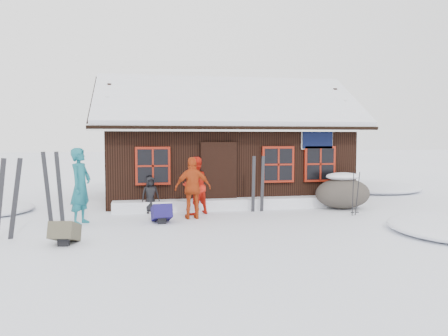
{
  "coord_description": "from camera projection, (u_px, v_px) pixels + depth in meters",
  "views": [
    {
      "loc": [
        -1.38,
        -10.75,
        2.2
      ],
      "look_at": [
        0.96,
        1.86,
        1.3
      ],
      "focal_mm": 35.0,
      "sensor_mm": 36.0,
      "label": 1
    }
  ],
  "objects": [
    {
      "name": "boulder",
      "position": [
        343.0,
        192.0,
        13.47
      ],
      "size": [
        1.71,
        1.28,
        1.0
      ],
      "color": "#48413A",
      "rests_on": "ground"
    },
    {
      "name": "backpack_blue",
      "position": [
        162.0,
        216.0,
        11.28
      ],
      "size": [
        0.55,
        0.69,
        0.35
      ],
      "primitive_type": "cube",
      "rotation": [
        0.0,
        0.0,
        0.1
      ],
      "color": "#191251",
      "rests_on": "ground"
    },
    {
      "name": "skier_orange_left",
      "position": [
        195.0,
        186.0,
        12.41
      ],
      "size": [
        1.01,
        0.97,
        1.65
      ],
      "primitive_type": "imported",
      "rotation": [
        0.0,
        0.0,
        3.74
      ],
      "color": "red",
      "rests_on": "ground"
    },
    {
      "name": "ski_pair_mid",
      "position": [
        53.0,
        188.0,
        11.36
      ],
      "size": [
        0.56,
        0.12,
        1.89
      ],
      "rotation": [
        0.0,
        0.0,
        -0.06
      ],
      "color": "black",
      "rests_on": "ground"
    },
    {
      "name": "ski_pair_right",
      "position": [
        258.0,
        185.0,
        12.94
      ],
      "size": [
        0.41,
        0.06,
        1.7
      ],
      "rotation": [
        0.0,
        0.0,
        0.06
      ],
      "color": "black",
      "rests_on": "ground"
    },
    {
      "name": "ski_pair_left",
      "position": [
        8.0,
        200.0,
        9.33
      ],
      "size": [
        0.58,
        0.3,
        1.82
      ],
      "rotation": [
        0.0,
        0.0,
        0.45
      ],
      "color": "black",
      "rests_on": "ground"
    },
    {
      "name": "backpack_olive",
      "position": [
        65.0,
        236.0,
        8.99
      ],
      "size": [
        0.59,
        0.72,
        0.35
      ],
      "primitive_type": "cube",
      "rotation": [
        0.0,
        0.0,
        -0.18
      ],
      "color": "#4C4736",
      "rests_on": "ground"
    },
    {
      "name": "skier_orange_right",
      "position": [
        193.0,
        188.0,
        11.77
      ],
      "size": [
        1.0,
        0.45,
        1.67
      ],
      "primitive_type": "imported",
      "rotation": [
        0.0,
        0.0,
        3.19
      ],
      "color": "#BA3C13",
      "rests_on": "ground"
    },
    {
      "name": "mountain_hut",
      "position": [
        223.0,
        154.0,
        15.99
      ],
      "size": [
        8.9,
        6.09,
        4.42
      ],
      "color": "black",
      "rests_on": "ground"
    },
    {
      "name": "snow_drift",
      "position": [
        239.0,
        203.0,
        13.41
      ],
      "size": [
        7.6,
        0.6,
        0.35
      ],
      "primitive_type": "cube",
      "color": "white",
      "rests_on": "ground"
    },
    {
      "name": "skier_crouched",
      "position": [
        150.0,
        195.0,
        12.71
      ],
      "size": [
        0.58,
        0.44,
        1.06
      ],
      "primitive_type": "imported",
      "rotation": [
        0.0,
        0.0,
        0.22
      ],
      "color": "black",
      "rests_on": "ground"
    },
    {
      "name": "skier_teal",
      "position": [
        81.0,
        186.0,
        11.03
      ],
      "size": [
        0.69,
        0.83,
        1.94
      ],
      "primitive_type": "imported",
      "rotation": [
        0.0,
        0.0,
        1.21
      ],
      "color": "#17626D",
      "rests_on": "ground"
    },
    {
      "name": "snow_mounds",
      "position": [
        247.0,
        211.0,
        13.08
      ],
      "size": [
        20.6,
        13.2,
        0.48
      ],
      "color": "white",
      "rests_on": "ground"
    },
    {
      "name": "ground",
      "position": [
        200.0,
        225.0,
        10.95
      ],
      "size": [
        120.0,
        120.0,
        0.0
      ],
      "primitive_type": "plane",
      "color": "white",
      "rests_on": "ground"
    },
    {
      "name": "ski_poles",
      "position": [
        355.0,
        194.0,
        12.32
      ],
      "size": [
        0.23,
        0.11,
        1.27
      ],
      "color": "black",
      "rests_on": "ground"
    }
  ]
}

